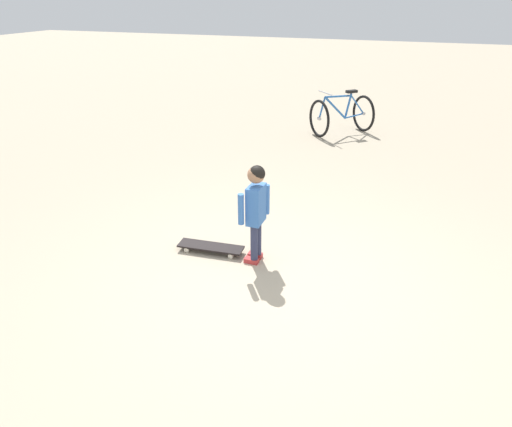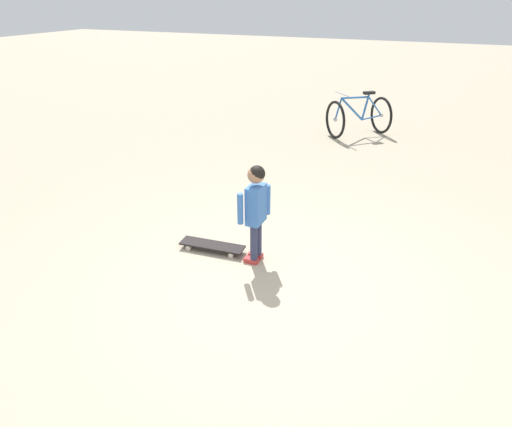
# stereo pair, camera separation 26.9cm
# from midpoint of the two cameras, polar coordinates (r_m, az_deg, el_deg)

# --- Properties ---
(ground_plane) EXTENTS (50.00, 50.00, 0.00)m
(ground_plane) POSITION_cam_midpoint_polar(r_m,az_deg,el_deg) (4.44, 4.88, -9.69)
(ground_plane) COLOR tan
(child_person) EXTENTS (0.37, 0.22, 1.06)m
(child_person) POSITION_cam_midpoint_polar(r_m,az_deg,el_deg) (4.59, 1.67, 1.18)
(child_person) COLOR #2D3351
(child_person) RESTS_ON ground
(skateboard) EXTENTS (0.25, 0.73, 0.07)m
(skateboard) POSITION_cam_midpoint_polar(r_m,az_deg,el_deg) (5.06, -3.92, -3.98)
(skateboard) COLOR black
(skateboard) RESTS_ON ground
(bicycle_near) EXTENTS (1.25, 1.27, 0.85)m
(bicycle_near) POSITION_cam_midpoint_polar(r_m,az_deg,el_deg) (9.34, 13.38, 11.60)
(bicycle_near) COLOR black
(bicycle_near) RESTS_ON ground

